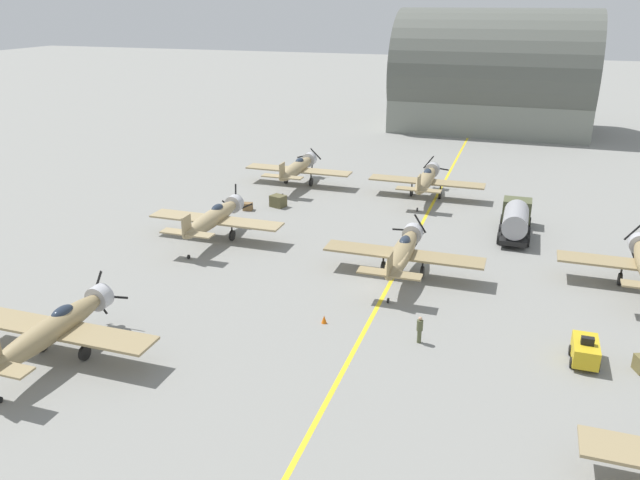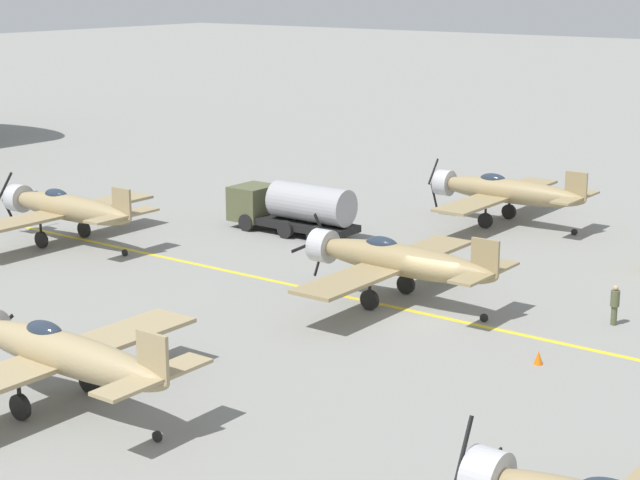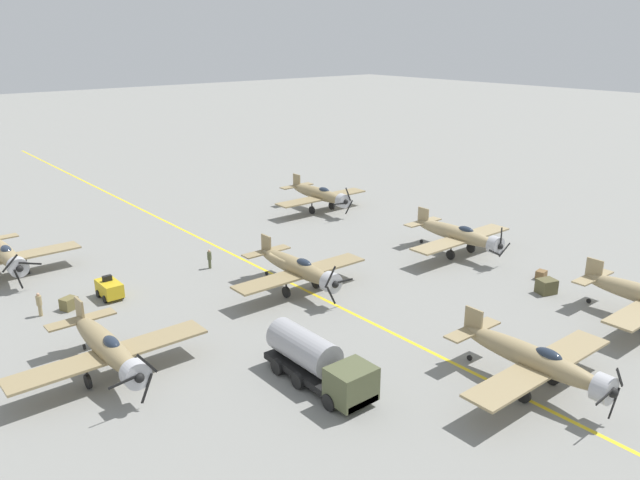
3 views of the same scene
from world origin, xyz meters
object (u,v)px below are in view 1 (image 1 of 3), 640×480
(airplane_mid_left, at_px, (214,218))
(supply_crate_mid_lane, at_px, (248,207))
(airplane_mid_center, at_px, (403,252))
(fuel_tanker, at_px, (516,219))
(airplane_near_left, at_px, (55,328))
(ground_crew_walking, at_px, (420,329))
(airplane_far_center, at_px, (426,180))
(hangar, at_px, (492,81))
(supply_crate_outboard, at_px, (278,201))
(tow_tractor, at_px, (585,351))
(traffic_cone, at_px, (324,319))
(airplane_far_left, at_px, (297,168))

(airplane_mid_left, distance_m, supply_crate_mid_lane, 8.56)
(airplane_mid_center, relative_size, fuel_tanker, 1.50)
(airplane_near_left, relative_size, ground_crew_walking, 6.83)
(airplane_mid_left, xyz_separation_m, airplane_far_center, (15.34, 17.88, 0.00))
(airplane_near_left, xyz_separation_m, hangar, (18.32, 79.00, 5.50))
(airplane_mid_left, relative_size, supply_crate_outboard, 8.53)
(tow_tractor, distance_m, ground_crew_walking, 9.43)
(airplane_far_center, relative_size, fuel_tanker, 1.50)
(supply_crate_outboard, relative_size, traffic_cone, 2.56)
(airplane_far_left, distance_m, supply_crate_outboard, 7.93)
(supply_crate_mid_lane, bearing_deg, airplane_near_left, -87.88)
(airplane_far_left, relative_size, hangar, 0.40)
(tow_tractor, height_order, supply_crate_outboard, tow_tractor)
(airplane_mid_left, relative_size, hangar, 0.40)
(airplane_far_center, bearing_deg, airplane_near_left, -112.24)
(airplane_far_left, relative_size, airplane_near_left, 1.00)
(ground_crew_walking, bearing_deg, airplane_far_center, 98.78)
(ground_crew_walking, bearing_deg, airplane_far_left, 122.45)
(airplane_far_left, distance_m, ground_crew_walking, 35.38)
(ground_crew_walking, distance_m, supply_crate_mid_lane, 28.80)
(supply_crate_mid_lane, bearing_deg, tow_tractor, -32.84)
(airplane_far_left, distance_m, hangar, 44.77)
(airplane_far_left, distance_m, tow_tractor, 40.67)
(airplane_mid_left, height_order, airplane_far_center, airplane_mid_left)
(tow_tractor, distance_m, hangar, 70.98)
(airplane_mid_left, bearing_deg, tow_tractor, -37.90)
(airplane_mid_left, relative_size, airplane_far_left, 1.00)
(ground_crew_walking, bearing_deg, supply_crate_outboard, 129.45)
(supply_crate_outboard, xyz_separation_m, hangar, (16.93, 48.50, 6.92))
(airplane_near_left, xyz_separation_m, tow_tractor, (28.96, 9.14, -1.22))
(airplane_far_left, bearing_deg, airplane_far_center, 11.08)
(airplane_mid_left, xyz_separation_m, airplane_far_left, (0.94, 18.12, 0.00))
(airplane_mid_center, distance_m, hangar, 61.69)
(airplane_mid_left, xyz_separation_m, ground_crew_walking, (19.92, -11.73, -1.05))
(airplane_mid_center, xyz_separation_m, traffic_cone, (-3.30, -8.68, -1.74))
(airplane_far_center, xyz_separation_m, ground_crew_walking, (4.57, -29.61, -1.05))
(airplane_far_left, relative_size, airplane_far_center, 1.00)
(airplane_mid_left, relative_size, supply_crate_mid_lane, 13.59)
(airplane_mid_left, bearing_deg, airplane_mid_center, -25.93)
(airplane_mid_center, xyz_separation_m, ground_crew_walking, (2.95, -9.16, -1.05))
(airplane_mid_left, distance_m, traffic_cone, 17.78)
(traffic_cone, distance_m, hangar, 70.65)
(airplane_far_left, xyz_separation_m, ground_crew_walking, (18.98, -29.84, -1.05))
(airplane_far_center, height_order, traffic_cone, airplane_far_center)
(ground_crew_walking, relative_size, supply_crate_outboard, 1.25)
(airplane_far_center, bearing_deg, airplane_mid_center, -86.17)
(airplane_near_left, height_order, ground_crew_walking, airplane_near_left)
(fuel_tanker, bearing_deg, airplane_mid_left, -159.11)
(airplane_far_center, distance_m, tow_tractor, 32.11)
(airplane_mid_left, bearing_deg, fuel_tanker, 3.55)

